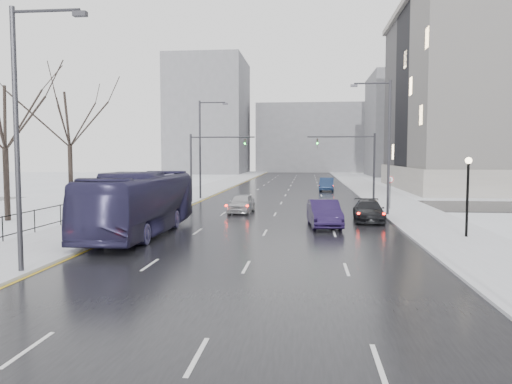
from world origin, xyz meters
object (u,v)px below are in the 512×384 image
(tree_park_e, at_px, (72,207))
(streetlight_r_mid, at_px, (386,141))
(sedan_center_near, at_px, (242,203))
(bus, at_px, (141,203))
(mast_signal_right, at_px, (362,160))
(sedan_right_near, at_px, (324,213))
(streetlight_l_near, at_px, (22,126))
(mast_signal_left, at_px, (202,160))
(sedan_right_far, at_px, (369,211))
(sedan_right_distant, at_px, (327,184))
(no_uturn_sign, at_px, (390,183))
(streetlight_l_far, at_px, (202,144))
(lamppost_r_mid, at_px, (468,185))
(tree_park_d, at_px, (8,222))

(tree_park_e, relative_size, streetlight_r_mid, 1.35)
(tree_park_e, bearing_deg, sedan_center_near, -11.29)
(bus, bearing_deg, mast_signal_right, 51.66)
(streetlight_r_mid, xyz_separation_m, sedan_right_near, (-4.67, -6.24, -4.73))
(streetlight_r_mid, bearing_deg, streetlight_l_near, -129.24)
(mast_signal_right, distance_m, mast_signal_left, 14.65)
(streetlight_r_mid, xyz_separation_m, sedan_center_near, (-10.85, 0.90, -4.84))
(mast_signal_left, bearing_deg, sedan_right_far, -38.89)
(tree_park_e, xyz_separation_m, sedan_right_distant, (23.06, 21.64, 0.87))
(bus, bearing_deg, no_uturn_sign, 41.15)
(streetlight_l_far, xyz_separation_m, sedan_right_distant, (13.03, 13.64, -4.75))
(sedan_center_near, bearing_deg, mast_signal_right, 38.18)
(streetlight_l_near, bearing_deg, lamppost_r_mid, 27.55)
(streetlight_l_near, xyz_separation_m, sedan_center_near, (5.48, 20.90, -4.84))
(tree_park_d, distance_m, sedan_right_near, 21.32)
(sedan_right_far, bearing_deg, sedan_right_distant, 95.72)
(streetlight_l_near, height_order, lamppost_r_mid, streetlight_l_near)
(streetlight_l_far, distance_m, lamppost_r_mid, 29.30)
(mast_signal_left, height_order, sedan_right_far, mast_signal_left)
(tree_park_e, xyz_separation_m, streetlight_l_near, (10.03, -24.00, 5.62))
(sedan_center_near, bearing_deg, tree_park_e, 171.57)
(mast_signal_left, bearing_deg, sedan_center_near, -56.82)
(sedan_center_near, bearing_deg, tree_park_d, -152.59)
(streetlight_l_far, height_order, sedan_center_near, streetlight_l_far)
(streetlight_l_near, height_order, streetlight_l_far, same)
(tree_park_e, bearing_deg, mast_signal_right, 8.90)
(streetlight_l_near, xyz_separation_m, sedan_right_near, (11.67, 13.76, -4.73))
(tree_park_e, distance_m, bus, 18.25)
(mast_signal_right, distance_m, sedan_center_near, 12.72)
(mast_signal_right, bearing_deg, tree_park_e, -171.10)
(tree_park_e, height_order, streetlight_l_near, streetlight_l_near)
(tree_park_d, height_order, bus, tree_park_d)
(mast_signal_right, relative_size, sedan_right_far, 1.33)
(streetlight_l_near, xyz_separation_m, sedan_right_far, (14.78, 16.75, -4.87))
(mast_signal_left, height_order, sedan_center_near, mast_signal_left)
(tree_park_e, distance_m, mast_signal_left, 12.29)
(streetlight_l_near, relative_size, bus, 0.78)
(sedan_center_near, height_order, sedan_right_near, sedan_right_near)
(streetlight_l_far, relative_size, lamppost_r_mid, 2.34)
(tree_park_d, height_order, tree_park_e, tree_park_e)
(no_uturn_sign, bearing_deg, streetlight_l_near, -125.89)
(streetlight_l_far, height_order, sedan_right_distant, streetlight_l_far)
(mast_signal_right, bearing_deg, lamppost_r_mid, -78.46)
(bus, bearing_deg, sedan_center_near, 68.66)
(tree_park_e, distance_m, sedan_right_distant, 31.64)
(streetlight_l_far, bearing_deg, streetlight_l_near, -90.00)
(streetlight_r_mid, bearing_deg, sedan_center_near, 175.24)
(bus, relative_size, sedan_right_far, 2.62)
(tree_park_d, bearing_deg, mast_signal_right, 29.12)
(no_uturn_sign, bearing_deg, lamppost_r_mid, -82.67)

